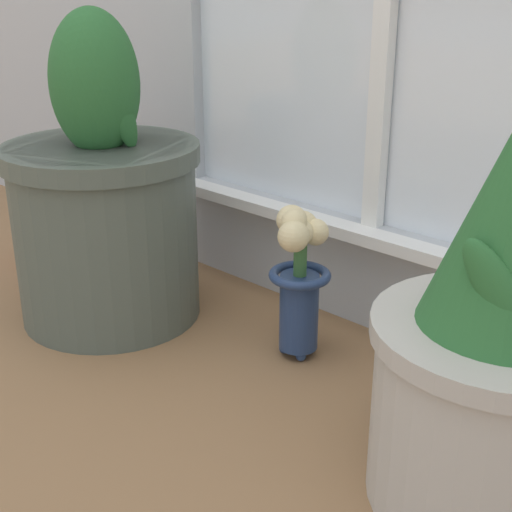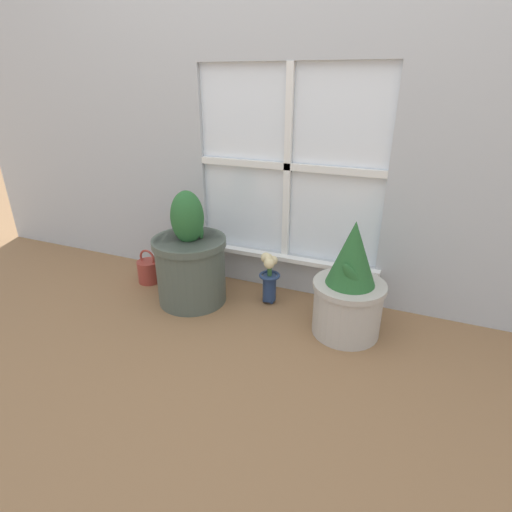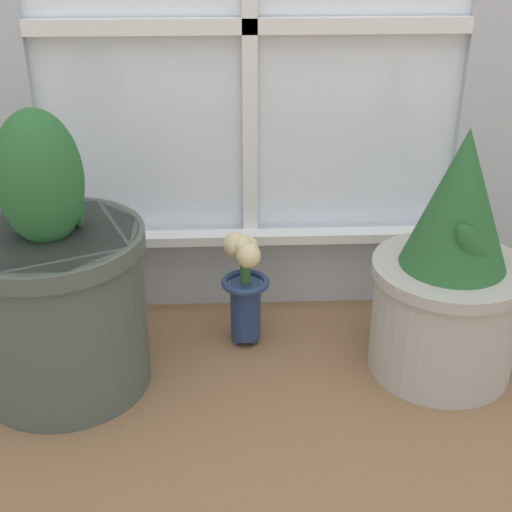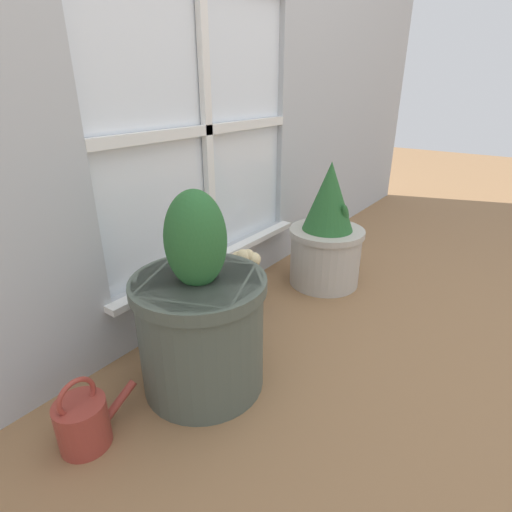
{
  "view_description": "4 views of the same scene",
  "coord_description": "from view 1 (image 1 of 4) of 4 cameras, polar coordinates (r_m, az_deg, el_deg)",
  "views": [
    {
      "loc": [
        0.75,
        -0.53,
        0.68
      ],
      "look_at": [
        -0.04,
        0.3,
        0.23
      ],
      "focal_mm": 50.0,
      "sensor_mm": 36.0,
      "label": 1
    },
    {
      "loc": [
        0.65,
        -1.41,
        1.14
      ],
      "look_at": [
        -0.05,
        0.27,
        0.32
      ],
      "focal_mm": 28.0,
      "sensor_mm": 36.0,
      "label": 2
    },
    {
      "loc": [
        -0.06,
        -1.07,
        0.99
      ],
      "look_at": [
        0.0,
        0.27,
        0.3
      ],
      "focal_mm": 50.0,
      "sensor_mm": 36.0,
      "label": 3
    },
    {
      "loc": [
        -1.14,
        -0.47,
        0.88
      ],
      "look_at": [
        -0.06,
        0.31,
        0.29
      ],
      "focal_mm": 28.0,
      "sensor_mm": 36.0,
      "label": 4
    }
  ],
  "objects": [
    {
      "name": "ground_plane",
      "position": [
        1.14,
        -9.21,
        -15.12
      ],
      "size": [
        10.0,
        10.0,
        0.0
      ],
      "primitive_type": "plane",
      "color": "olive"
    },
    {
      "name": "potted_plant_left",
      "position": [
        1.48,
        -11.99,
        3.91
      ],
      "size": [
        0.39,
        0.39,
        0.63
      ],
      "color": "#4C564C",
      "rests_on": "ground_plane"
    },
    {
      "name": "potted_plant_right",
      "position": [
        0.97,
        19.16,
        -6.64
      ],
      "size": [
        0.34,
        0.34,
        0.57
      ],
      "color": "#B7B2A8",
      "rests_on": "ground_plane"
    },
    {
      "name": "flower_vase",
      "position": [
        1.31,
        3.47,
        -1.08
      ],
      "size": [
        0.12,
        0.12,
        0.29
      ],
      "color": "navy",
      "rests_on": "ground_plane"
    },
    {
      "name": "watering_can",
      "position": [
        1.87,
        -15.63,
        1.85
      ],
      "size": [
        0.24,
        0.13,
        0.21
      ],
      "color": "#99382D",
      "rests_on": "ground_plane"
    }
  ]
}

